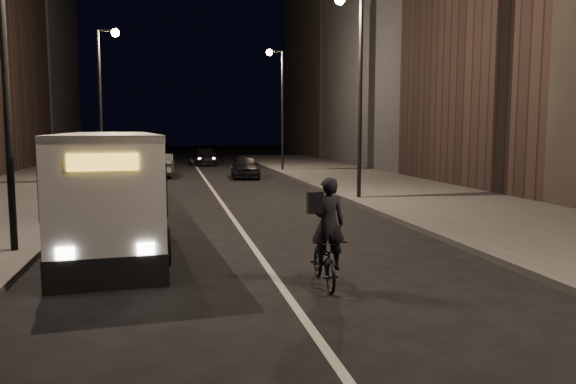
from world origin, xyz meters
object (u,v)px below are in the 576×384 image
streetlight_right_far (279,93)px  car_mid (161,165)px  cyclist_on_bicycle (326,250)px  car_near (245,167)px  streetlight_left_far (105,84)px  streetlight_left_near (15,22)px  car_far (205,157)px  streetlight_right_mid (354,69)px  city_bus (110,181)px

streetlight_right_far → car_mid: (-7.91, -2.46, -4.65)m
cyclist_on_bicycle → car_near: cyclist_on_bicycle is taller
streetlight_left_far → streetlight_right_far: bearing=29.4°
streetlight_left_near → streetlight_left_far: bearing=90.0°
car_near → car_far: car_near is taller
streetlight_left_near → cyclist_on_bicycle: (6.17, -3.85, -4.66)m
car_near → car_mid: (-5.02, 1.68, 0.03)m
streetlight_left_near → cyclist_on_bicycle: size_ratio=3.88×
streetlight_right_mid → car_mid: bearing=120.3°
streetlight_left_near → city_bus: bearing=48.0°
streetlight_left_far → cyclist_on_bicycle: streetlight_left_far is taller
streetlight_left_far → car_near: 9.26m
streetlight_left_near → car_mid: 22.21m
streetlight_right_mid → streetlight_right_far: same height
streetlight_right_mid → car_far: (-4.52, 24.52, -4.70)m
cyclist_on_bicycle → car_far: bearing=93.6°
streetlight_left_near → streetlight_right_far: bearing=66.0°
cyclist_on_bicycle → car_far: (-0.02, 36.36, -0.04)m
streetlight_right_far → cyclist_on_bicycle: streetlight_right_far is taller
streetlight_right_mid → streetlight_left_far: same height
streetlight_right_mid → streetlight_left_near: same height
streetlight_left_near → streetlight_left_far: size_ratio=1.00×
streetlight_right_far → streetlight_left_near: bearing=-114.0°
streetlight_right_far → car_near: 6.88m
streetlight_right_mid → streetlight_left_far: 14.62m
city_bus → car_near: city_bus is taller
streetlight_left_far → streetlight_left_near: bearing=-90.0°
car_mid → streetlight_left_far: bearing=54.6°
streetlight_right_far → cyclist_on_bicycle: (-4.49, -27.85, -4.66)m
city_bus → cyclist_on_bicycle: city_bus is taller
city_bus → cyclist_on_bicycle: 7.33m
streetlight_left_far → car_far: (6.15, 14.52, -4.70)m
car_near → car_mid: 5.29m
streetlight_right_mid → streetlight_left_near: 13.33m
streetlight_left_near → cyclist_on_bicycle: bearing=-31.9°
car_far → city_bus: bearing=-98.4°
streetlight_right_mid → streetlight_right_far: size_ratio=1.00×
car_mid → streetlight_right_mid: bearing=122.8°
streetlight_left_near → car_near: streetlight_left_near is taller
streetlight_left_far → car_near: size_ratio=2.01×
streetlight_left_near → city_bus: 4.61m
streetlight_right_far → car_mid: bearing=-162.8°
city_bus → streetlight_left_near: bearing=-136.5°
streetlight_left_far → car_near: streetlight_left_far is taller
car_mid → city_bus: bearing=89.5°
streetlight_left_far → car_mid: streetlight_left_far is taller
streetlight_left_near → city_bus: streetlight_left_near is taller
streetlight_left_far → cyclist_on_bicycle: bearing=-74.2°
streetlight_left_near → car_far: bearing=79.3°
streetlight_right_far → car_far: 10.72m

